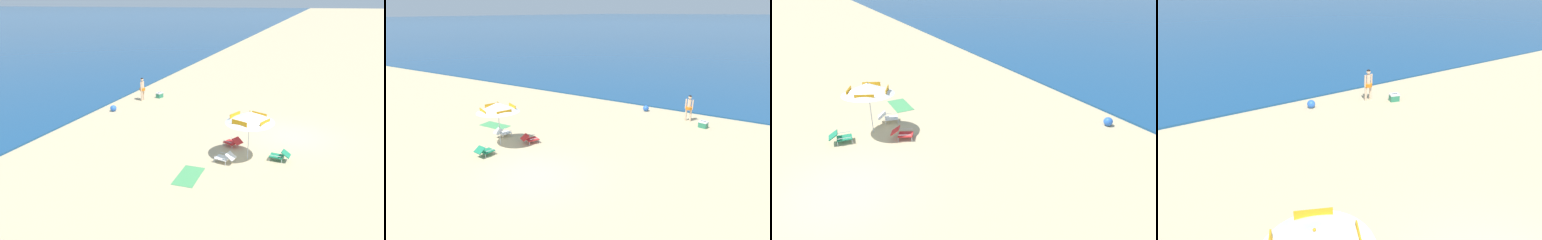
# 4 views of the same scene
# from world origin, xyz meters

# --- Properties ---
(ground_plane) EXTENTS (800.00, 800.00, 0.00)m
(ground_plane) POSITION_xyz_m (0.00, 0.00, 0.00)
(ground_plane) COLOR tan
(beach_umbrella_striped_main) EXTENTS (3.10, 3.09, 2.35)m
(beach_umbrella_striped_main) POSITION_xyz_m (-3.73, 1.70, 2.04)
(beach_umbrella_striped_main) COLOR silver
(beach_umbrella_striped_main) RESTS_ON ground
(lounge_chair_under_umbrella) EXTENTS (0.86, 1.03, 0.53)m
(lounge_chair_under_umbrella) POSITION_xyz_m (-2.56, 2.66, 0.27)
(lounge_chair_under_umbrella) COLOR red
(lounge_chair_under_umbrella) RESTS_ON ground
(lounge_chair_beside_umbrella) EXTENTS (0.64, 0.95, 0.53)m
(lounge_chair_beside_umbrella) POSITION_xyz_m (-3.40, 0.30, 0.27)
(lounge_chair_beside_umbrella) COLOR #1E7F56
(lounge_chair_beside_umbrella) RESTS_ON ground
(lounge_chair_facing_sea) EXTENTS (0.70, 0.98, 0.53)m
(lounge_chair_facing_sea) POSITION_xyz_m (-4.45, 2.57, 0.27)
(lounge_chair_facing_sea) COLOR white
(lounge_chair_facing_sea) RESTS_ON ground
(beach_ball) EXTENTS (0.41, 0.41, 0.41)m
(beach_ball) POSITION_xyz_m (0.54, 11.48, 0.20)
(beach_ball) COLOR blue
(beach_ball) RESTS_ON ground
(beach_towel) EXTENTS (1.82, 0.94, 0.01)m
(beach_towel) POSITION_xyz_m (-6.19, 3.67, 0.01)
(beach_towel) COLOR #4C9E5B
(beach_towel) RESTS_ON ground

